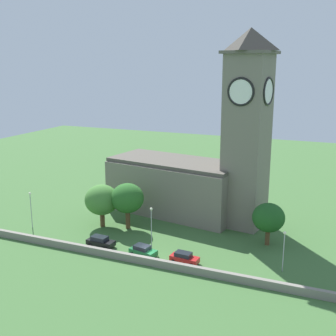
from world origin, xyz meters
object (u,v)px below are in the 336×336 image
object	(u,v)px
church	(198,168)
tree_riverside_west	(127,198)
streetlamp_west_end	(31,204)
streetlamp_west_mid	(151,221)
car_black	(100,241)
tree_by_tower	(269,218)
car_red	(184,258)
car_green	(143,251)
streetlamp_central	(284,244)
tree_riverside_east	(102,200)

from	to	relation	value
church	tree_riverside_west	xyz separation A→B (m)	(-9.20, -11.05, -3.84)
streetlamp_west_end	streetlamp_west_mid	xyz separation A→B (m)	(23.55, 0.26, 0.12)
car_black	tree_by_tower	bearing A→B (deg)	24.31
car_black	streetlamp_west_mid	bearing A→B (deg)	18.74
church	car_red	world-z (taller)	church
car_red	streetlamp_west_mid	size ratio (longest dim) A/B	0.64
car_green	streetlamp_west_mid	world-z (taller)	streetlamp_west_mid
streetlamp_west_mid	tree_by_tower	distance (m)	18.81
streetlamp_central	car_green	bearing A→B (deg)	-171.31
church	tree_by_tower	size ratio (longest dim) A/B	4.92
tree_riverside_west	streetlamp_west_mid	bearing A→B (deg)	-39.24
streetlamp_central	tree_riverside_west	bearing A→B (deg)	167.57
car_green	streetlamp_central	size ratio (longest dim) A/B	0.74
car_black	tree_riverside_west	xyz separation A→B (m)	(0.32, 8.78, 4.71)
car_red	streetlamp_west_end	bearing A→B (deg)	174.89
car_green	streetlamp_central	xyz separation A→B (m)	(20.43, 3.12, 3.26)
car_green	car_black	bearing A→B (deg)	176.37
car_black	tree_riverside_west	world-z (taller)	tree_riverside_west
streetlamp_west_end	car_red	bearing A→B (deg)	-5.11
tree_riverside_east	tree_riverside_west	world-z (taller)	tree_riverside_west
tree_riverside_east	car_red	bearing A→B (deg)	-23.33
streetlamp_west_mid	tree_riverside_west	xyz separation A→B (m)	(-7.51, 6.13, 1.03)
car_black	car_red	bearing A→B (deg)	-1.24
church	car_black	world-z (taller)	church
car_black	car_red	distance (m)	14.52
car_green	tree_riverside_east	size ratio (longest dim) A/B	0.58
tree_by_tower	tree_riverside_west	bearing A→B (deg)	-174.50
streetlamp_west_mid	streetlamp_central	bearing A→B (deg)	-0.09
car_green	streetlamp_west_end	bearing A→B (deg)	173.01
car_red	streetlamp_central	xyz separation A→B (m)	(13.76, 2.94, 3.27)
car_red	tree_by_tower	world-z (taller)	tree_by_tower
car_black	car_red	world-z (taller)	car_black
tree_riverside_east	streetlamp_west_end	bearing A→B (deg)	-154.38
car_red	tree_riverside_east	bearing A→B (deg)	156.67
church	tree_by_tower	xyz separation A→B (m)	(15.10, -8.71, -4.78)
tree_riverside_east	car_green	bearing A→B (deg)	-34.30
car_green	tree_riverside_west	world-z (taller)	tree_riverside_west
streetlamp_west_end	streetlamp_west_mid	bearing A→B (deg)	0.64
tree_riverside_east	tree_riverside_west	distance (m)	4.83
church	car_red	bearing A→B (deg)	-76.05
church	car_green	distance (m)	22.12
tree_by_tower	tree_riverside_west	size ratio (longest dim) A/B	0.85
car_green	streetlamp_west_end	world-z (taller)	streetlamp_west_end
car_black	streetlamp_central	distance (m)	28.59
church	streetlamp_west_mid	distance (m)	17.93
church	tree_riverside_east	distance (m)	18.88
car_black	car_green	size ratio (longest dim) A/B	1.04
car_black	streetlamp_west_end	bearing A→B (deg)	171.35
streetlamp_west_end	tree_riverside_east	world-z (taller)	tree_riverside_east
car_black	tree_riverside_east	world-z (taller)	tree_riverside_east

